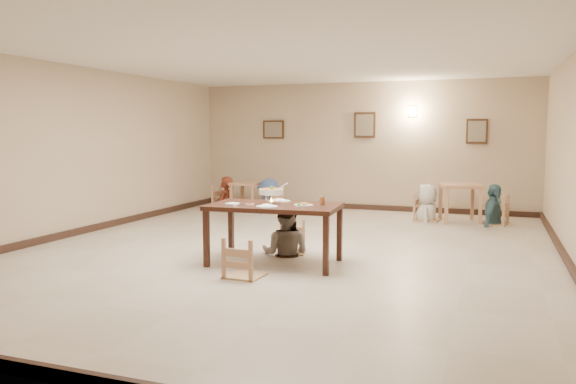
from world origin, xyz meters
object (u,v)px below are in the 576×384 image
at_px(drink_glass, 322,200).
at_px(bg_table_left, 247,188).
at_px(bg_chair_rl, 427,195).
at_px(bg_chair_rr, 494,197).
at_px(bg_diner_a, 225,177).
at_px(chair_far, 291,224).
at_px(bg_diner_d, 494,184).
at_px(bg_chair_lr, 269,189).
at_px(bg_diner_b, 269,179).
at_px(main_table, 274,210).
at_px(chair_near, 245,239).
at_px(curry_warmer, 271,192).
at_px(bg_table_right, 460,191).
at_px(bg_diner_c, 428,184).
at_px(main_diner, 286,203).
at_px(bg_chair_ll, 225,188).

distance_m(drink_glass, bg_table_left, 5.68).
distance_m(bg_chair_rl, bg_chair_rr, 1.30).
relative_size(bg_chair_rr, bg_diner_a, 0.69).
relative_size(chair_far, bg_diner_a, 0.57).
bearing_deg(bg_diner_d, bg_chair_lr, 103.88).
bearing_deg(bg_table_left, bg_diner_b, -4.67).
bearing_deg(drink_glass, main_table, -167.69).
distance_m(chair_near, curry_warmer, 0.93).
bearing_deg(drink_glass, bg_diner_a, 129.36).
height_order(bg_table_right, bg_chair_rl, bg_chair_rl).
xyz_separation_m(bg_chair_rr, bg_diner_a, (-5.99, 0.09, 0.25)).
xyz_separation_m(bg_chair_lr, bg_diner_b, (-0.00, 0.00, 0.23)).
bearing_deg(bg_chair_rr, bg_table_left, -79.80).
bearing_deg(chair_far, bg_diner_c, 55.32).
bearing_deg(main_diner, bg_chair_rr, -130.45).
relative_size(bg_table_right, bg_chair_ll, 0.90).
bearing_deg(bg_chair_rl, chair_far, 161.02).
height_order(bg_chair_rl, bg_diner_a, bg_diner_a).
bearing_deg(bg_diner_a, curry_warmer, 29.32).
bearing_deg(bg_table_right, chair_near, -112.59).
bearing_deg(main_table, chair_near, -100.43).
distance_m(main_table, main_diner, 0.62).
bearing_deg(bg_diner_b, bg_chair_lr, -150.53).
bearing_deg(chair_far, bg_table_left, 109.01).
relative_size(chair_near, bg_diner_d, 0.60).
relative_size(bg_chair_lr, bg_diner_b, 0.71).
bearing_deg(bg_table_right, bg_diner_d, -6.13).
distance_m(chair_far, bg_chair_rr, 4.87).
xyz_separation_m(main_diner, bg_diner_b, (-1.95, 4.14, -0.01)).
relative_size(main_table, bg_chair_rr, 1.68).
height_order(drink_glass, bg_chair_rr, bg_chair_rr).
distance_m(bg_table_left, bg_diner_c, 4.14).
xyz_separation_m(drink_glass, bg_table_right, (1.56, 4.59, -0.26)).
bearing_deg(bg_table_left, chair_near, -66.08).
height_order(bg_chair_lr, bg_diner_c, bg_diner_c).
bearing_deg(curry_warmer, drink_glass, 13.71).
bearing_deg(bg_chair_lr, bg_chair_rl, 98.86).
distance_m(main_table, chair_far, 0.79).
bearing_deg(bg_chair_lr, bg_diner_a, -79.78).
xyz_separation_m(bg_chair_lr, bg_diner_c, (3.57, -0.05, 0.22)).
bearing_deg(main_table, bg_diner_c, 68.07).
relative_size(bg_diner_b, bg_diner_c, 1.01).
xyz_separation_m(curry_warmer, bg_chair_ll, (-3.10, 4.78, -0.48)).
relative_size(main_diner, bg_table_right, 1.62).
bearing_deg(bg_chair_rl, bg_chair_rr, -89.32).
height_order(bg_table_left, bg_diner_c, bg_diner_c).
distance_m(bg_table_right, bg_chair_ll, 5.34).
bearing_deg(bg_table_right, bg_table_left, 179.10).
height_order(chair_far, bg_chair_rr, bg_chair_rr).
bearing_deg(bg_chair_rl, bg_diner_d, -89.32).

